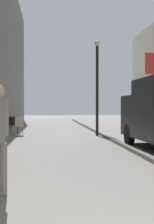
{
  "coord_description": "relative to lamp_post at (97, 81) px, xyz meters",
  "views": [
    {
      "loc": [
        -1.17,
        -1.85,
        1.45
      ],
      "look_at": [
        0.39,
        14.4,
        1.18
      ],
      "focal_mm": 50.48,
      "sensor_mm": 36.0,
      "label": 1
    }
  ],
  "objects": [
    {
      "name": "lamp_post",
      "position": [
        0.0,
        0.0,
        0.0
      ],
      "size": [
        0.28,
        0.28,
        4.76
      ],
      "color": "black",
      "rests_on": "ground_plane"
    },
    {
      "name": "cafe_chair_near_window",
      "position": [
        -3.95,
        0.56,
        -2.18
      ],
      "size": [
        0.58,
        0.58,
        0.94
      ],
      "rotation": [
        0.0,
        0.0,
        0.43
      ],
      "color": "#B7B2A8",
      "rests_on": "ground_plane"
    },
    {
      "name": "kerb_strip",
      "position": [
        0.24,
        -1.74,
        -2.66
      ],
      "size": [
        0.16,
        40.0,
        0.12
      ],
      "primitive_type": "cube",
      "color": "#615F5B",
      "rests_on": "ground_plane"
    },
    {
      "name": "ground_plane",
      "position": [
        -1.34,
        -1.74,
        -2.72
      ],
      "size": [
        80.0,
        80.0,
        0.0
      ],
      "primitive_type": "plane",
      "color": "gray"
    },
    {
      "name": "cafe_chair_by_doorway",
      "position": [
        -4.31,
        1.25,
        -2.18
      ],
      "size": [
        0.51,
        0.51,
        0.94
      ],
      "rotation": [
        0.0,
        0.0,
        6.11
      ],
      "color": "black",
      "rests_on": "ground_plane"
    }
  ]
}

